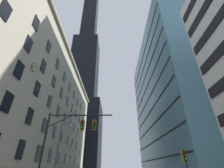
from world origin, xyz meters
TOP-DOWN VIEW (x-y plane):
  - station_building at (-17.50, 22.60)m, footprint 13.66×57.20m
  - dark_skyscraper at (-19.74, 76.43)m, footprint 25.87×25.87m
  - glass_office_midrise at (20.87, 30.54)m, footprint 19.85×42.57m
  - traffic_signal_mast at (-3.84, 4.10)m, footprint 7.06×0.63m
  - traffic_light_near_right at (7.36, 4.25)m, footprint 0.40×0.63m
  - street_lamppost at (-8.53, 14.86)m, footprint 2.02×0.32m

SIDE VIEW (x-z plane):
  - traffic_light_near_right at x=7.36m, z-range 1.16..4.58m
  - traffic_signal_mast at x=-3.84m, z-range 1.62..8.79m
  - street_lamppost at x=-8.53m, z-range 0.87..9.69m
  - station_building at x=-17.50m, z-range -0.03..28.83m
  - glass_office_midrise at x=20.87m, z-range 0.00..41.89m
  - dark_skyscraper at x=-19.74m, z-range -40.35..144.16m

